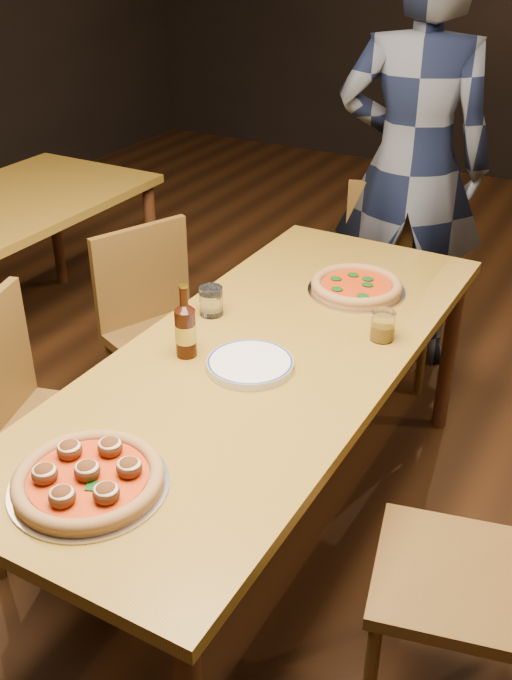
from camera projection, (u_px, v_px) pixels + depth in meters
The scene contains 13 objects.
ground at pixel (263, 534), 2.68m from camera, with size 9.00×9.00×0.00m, color black.
table_main at pixel (264, 373), 2.34m from camera, with size 0.80×2.00×0.75m.
chair_main_nw at pixel (61, 435), 2.40m from camera, with size 0.44×0.44×0.95m, color #553D16, non-canonical shape.
chair_main_sw at pixel (171, 339), 2.99m from camera, with size 0.42×0.42×0.90m, color #553D16, non-canonical shape.
chair_main_e at pixel (458, 575), 1.93m from camera, with size 0.42×0.42×0.90m, color #553D16, non-canonical shape.
chair_end at pixel (387, 285), 3.41m from camera, with size 0.42×0.42×0.90m, color #553D16, non-canonical shape.
pizza_meatball at pixel (88, 478), 1.76m from camera, with size 0.38×0.38×0.07m.
pizza_margherita at pixel (356, 286), 2.66m from camera, with size 0.34×0.34×0.05m.
plate_stack at pixel (250, 365), 2.23m from camera, with size 0.26×0.26×0.02m, color white.
beer_bottle at pixel (186, 331), 2.26m from camera, with size 0.06×0.06×0.23m.
water_glass at pixel (211, 301), 2.50m from camera, with size 0.08×0.08×0.10m, color white.
amber_glass at pixel (383, 326), 2.36m from camera, with size 0.08×0.08×0.09m, color #966A10.
diner at pixel (412, 167), 3.32m from camera, with size 0.68×0.45×1.87m, color black.
Camera 1 is at (0.95, -1.74, 1.93)m, focal length 40.00 mm.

